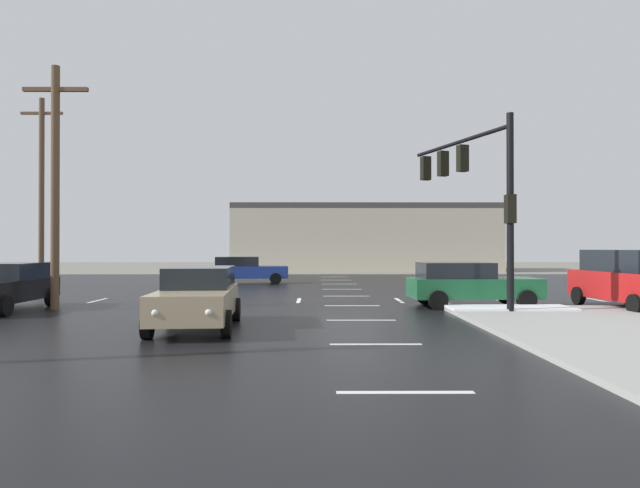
% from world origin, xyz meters
% --- Properties ---
extents(ground_plane, '(120.00, 120.00, 0.00)m').
position_xyz_m(ground_plane, '(0.00, 0.00, 0.00)').
color(ground_plane, slate).
extents(road_asphalt, '(44.00, 44.00, 0.02)m').
position_xyz_m(road_asphalt, '(0.00, 0.00, 0.01)').
color(road_asphalt, black).
rests_on(road_asphalt, ground_plane).
extents(snow_strip_curbside, '(4.00, 1.60, 0.06)m').
position_xyz_m(snow_strip_curbside, '(5.00, -4.00, 0.17)').
color(snow_strip_curbside, white).
rests_on(snow_strip_curbside, sidewalk_corner).
extents(lane_markings, '(36.15, 36.15, 0.01)m').
position_xyz_m(lane_markings, '(1.20, -1.38, 0.02)').
color(lane_markings, silver).
rests_on(lane_markings, road_asphalt).
extents(traffic_signal_mast, '(2.06, 5.75, 6.22)m').
position_xyz_m(traffic_signal_mast, '(4.18, -2.90, 4.44)').
color(traffic_signal_mast, black).
rests_on(traffic_signal_mast, sidewalk_corner).
extents(strip_building_background, '(23.83, 8.00, 6.05)m').
position_xyz_m(strip_building_background, '(3.11, 29.61, 3.03)').
color(strip_building_background, '#BCB29E').
rests_on(strip_building_background, ground_plane).
extents(suv_red, '(2.44, 4.94, 2.03)m').
position_xyz_m(suv_red, '(9.47, -3.18, 1.09)').
color(suv_red, '#B21919').
rests_on(suv_red, road_asphalt).
extents(sedan_tan, '(2.28, 4.63, 1.58)m').
position_xyz_m(sedan_tan, '(-4.40, -7.50, 0.85)').
color(sedan_tan, tan).
rests_on(sedan_tan, road_asphalt).
extents(sedan_black, '(2.09, 4.57, 1.58)m').
position_xyz_m(sedan_black, '(-11.74, -3.37, 0.85)').
color(sedan_black, black).
rests_on(sedan_black, road_asphalt).
extents(sedan_green, '(4.61, 2.20, 1.58)m').
position_xyz_m(sedan_green, '(4.12, -2.39, 0.85)').
color(sedan_green, '#195933').
rests_on(sedan_green, road_asphalt).
extents(sedan_blue, '(4.68, 2.44, 1.58)m').
position_xyz_m(sedan_blue, '(-5.45, 10.44, 0.85)').
color(sedan_blue, navy).
rests_on(sedan_blue, road_asphalt).
extents(utility_pole_mid, '(2.20, 0.28, 8.30)m').
position_xyz_m(utility_pole_mid, '(-10.16, -3.23, 4.36)').
color(utility_pole_mid, brown).
rests_on(utility_pole_mid, ground_plane).
extents(utility_pole_far, '(2.20, 0.28, 10.07)m').
position_xyz_m(utility_pole_far, '(-15.89, 7.37, 5.25)').
color(utility_pole_far, brown).
rests_on(utility_pole_far, ground_plane).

